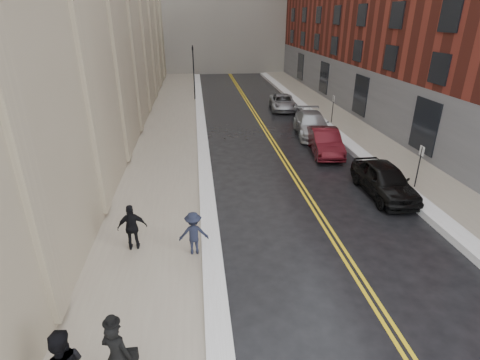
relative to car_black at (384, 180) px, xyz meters
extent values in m
plane|color=black|center=(-6.08, -7.63, -0.77)|extent=(160.00, 160.00, 0.00)
cube|color=gray|center=(-10.58, 8.37, -0.69)|extent=(4.00, 64.00, 0.15)
cube|color=gray|center=(2.92, 8.37, -0.69)|extent=(3.00, 64.00, 0.15)
cube|color=gold|center=(-3.70, 8.37, -0.76)|extent=(0.12, 64.00, 0.01)
cube|color=gold|center=(-3.46, 8.37, -0.76)|extent=(0.12, 64.00, 0.01)
cube|color=white|center=(-8.28, 8.37, -0.64)|extent=(0.70, 60.80, 0.26)
cube|color=white|center=(1.07, 8.37, -0.62)|extent=(0.85, 60.80, 0.30)
cylinder|color=black|center=(-8.68, 22.37, 1.83)|extent=(0.12, 0.12, 5.20)
imported|color=black|center=(-8.68, 22.37, 3.83)|extent=(0.18, 0.15, 0.90)
cylinder|color=black|center=(1.82, 0.37, 0.33)|extent=(0.06, 0.06, 2.20)
cube|color=white|center=(1.82, 0.37, 1.23)|extent=(0.02, 0.35, 0.45)
cylinder|color=black|center=(1.82, 12.37, 0.33)|extent=(0.06, 0.06, 2.20)
cube|color=white|center=(1.82, 12.37, 1.23)|extent=(0.02, 0.35, 0.45)
imported|color=black|center=(0.00, 0.00, 0.00)|extent=(1.83, 4.51, 1.54)
imported|color=#450C13|center=(-0.88, 5.96, -0.02)|extent=(2.13, 4.70, 1.49)
imported|color=#9A9DA2|center=(-0.58, 9.79, 0.01)|extent=(2.80, 5.59, 1.56)
imported|color=#919298|center=(-0.88, 17.69, -0.12)|extent=(2.63, 4.89, 1.30)
imported|color=black|center=(-10.53, -8.98, 0.33)|extent=(0.81, 0.69, 1.89)
imported|color=black|center=(-8.88, -3.93, 0.17)|extent=(1.03, 0.59, 1.58)
imported|color=black|center=(-11.01, -3.40, 0.24)|extent=(1.05, 0.53, 1.72)
camera|label=1|loc=(-8.57, -15.08, 7.07)|focal=28.00mm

